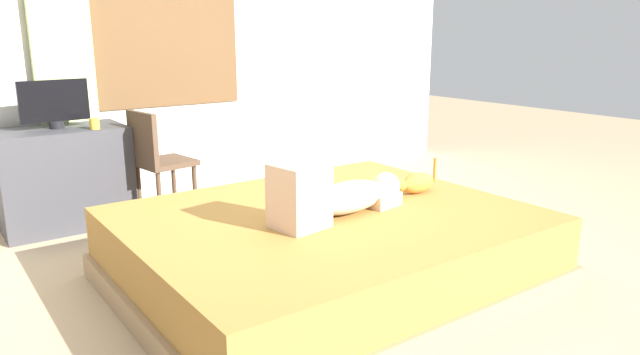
% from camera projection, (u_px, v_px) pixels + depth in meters
% --- Properties ---
extents(ground_plane, '(16.00, 16.00, 0.00)m').
position_uv_depth(ground_plane, '(342.00, 287.00, 3.31)').
color(ground_plane, tan).
extents(back_wall_with_window, '(6.40, 0.14, 2.90)m').
position_uv_depth(back_wall_with_window, '(164.00, 29.00, 4.92)').
color(back_wall_with_window, silver).
rests_on(back_wall_with_window, ground).
extents(bed, '(2.24, 1.86, 0.43)m').
position_uv_depth(bed, '(326.00, 249.00, 3.32)').
color(bed, '#997A56').
rests_on(bed, ground).
extents(person_lying, '(0.94, 0.39, 0.34)m').
position_uv_depth(person_lying, '(337.00, 195.00, 3.20)').
color(person_lying, '#CCB299').
rests_on(person_lying, bed).
extents(cat, '(0.36, 0.11, 0.21)m').
position_uv_depth(cat, '(416.00, 183.00, 3.65)').
color(cat, '#C67A2D').
rests_on(cat, bed).
extents(desk, '(0.90, 0.56, 0.74)m').
position_uv_depth(desk, '(64.00, 177.00, 4.30)').
color(desk, '#38383D').
rests_on(desk, ground).
extents(tv_monitor, '(0.48, 0.10, 0.35)m').
position_uv_depth(tv_monitor, '(54.00, 103.00, 4.16)').
color(tv_monitor, black).
rests_on(tv_monitor, desk).
extents(cup, '(0.07, 0.07, 0.08)m').
position_uv_depth(cup, '(95.00, 124.00, 4.17)').
color(cup, gold).
rests_on(cup, desk).
extents(chair_by_desk, '(0.43, 0.43, 0.86)m').
position_uv_depth(chair_by_desk, '(156.00, 158.00, 4.32)').
color(chair_by_desk, '#4C3828').
rests_on(chair_by_desk, ground).
extents(curtain_left, '(0.44, 0.06, 2.68)m').
position_uv_depth(curtain_left, '(62.00, 43.00, 4.37)').
color(curtain_left, '#ADCC75').
rests_on(curtain_left, ground).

